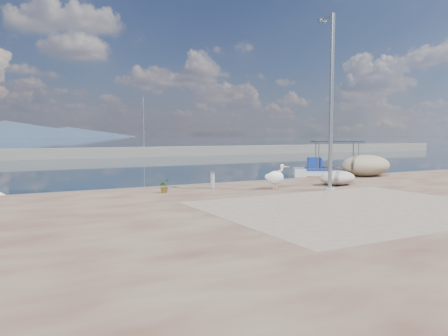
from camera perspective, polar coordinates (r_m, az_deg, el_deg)
ground at (r=15.90m, az=6.51°, el=-5.60°), size 1400.00×1400.00×0.00m
quay at (r=11.54m, az=23.93°, el=-8.50°), size 44.00×22.00×0.50m
quay_patch at (r=14.17m, az=16.84°, el=-4.91°), size 9.00×7.00×0.01m
breakwater at (r=53.66m, az=-18.59°, el=1.85°), size 120.00×2.20×7.50m
mountains at (r=663.03m, az=-27.11°, el=4.47°), size 370.00×280.00×22.00m
boat_right at (r=29.72m, az=14.32°, el=-0.65°), size 5.80×4.58×2.73m
pelican at (r=18.31m, az=6.77°, el=-1.18°), size 1.07×0.75×1.02m
lamp_post at (r=18.07m, az=13.79°, el=7.59°), size 0.44×0.96×7.00m
bollard_near at (r=18.43m, az=-1.49°, el=-1.44°), size 0.23×0.23×0.70m
potted_plant at (r=17.06m, az=-7.78°, el=-2.35°), size 0.54×0.49×0.52m
net_pile_d at (r=20.13m, az=14.60°, el=-1.25°), size 1.72×1.29×0.65m
net_pile_c at (r=24.88m, az=18.02°, el=0.31°), size 2.93×2.09×1.15m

